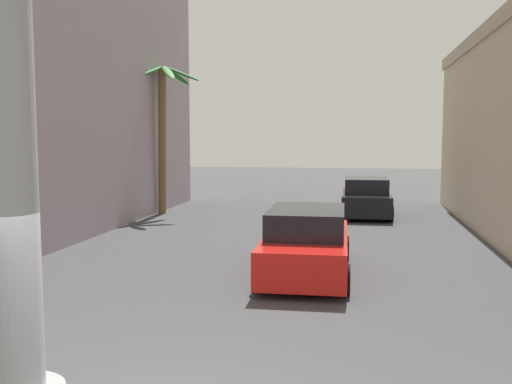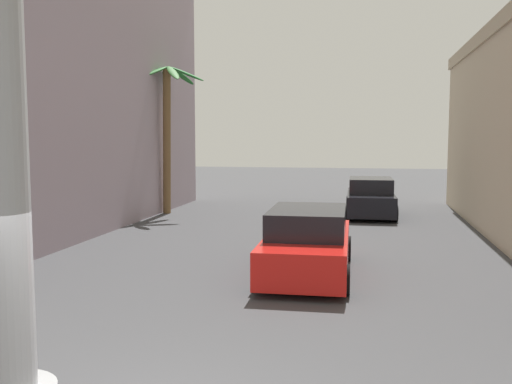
# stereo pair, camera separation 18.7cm
# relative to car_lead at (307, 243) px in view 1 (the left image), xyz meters

# --- Properties ---
(ground_plane) EXTENTS (88.32, 88.32, 0.00)m
(ground_plane) POSITION_rel_car_lead_xyz_m (-0.93, 2.10, -0.74)
(ground_plane) COLOR #424244
(car_lead) EXTENTS (2.10, 4.85, 1.56)m
(car_lead) POSITION_rel_car_lead_xyz_m (0.00, 0.00, 0.00)
(car_lead) COLOR black
(car_lead) RESTS_ON ground
(car_far) EXTENTS (2.06, 4.37, 1.56)m
(car_far) POSITION_rel_car_lead_xyz_m (1.50, 10.40, -0.00)
(car_far) COLOR black
(car_far) RESTS_ON ground
(palm_tree_far_left) EXTENTS (3.04, 2.86, 6.20)m
(palm_tree_far_left) POSITION_rel_car_lead_xyz_m (-6.88, 9.57, 3.36)
(palm_tree_far_left) COLOR brown
(palm_tree_far_left) RESTS_ON ground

